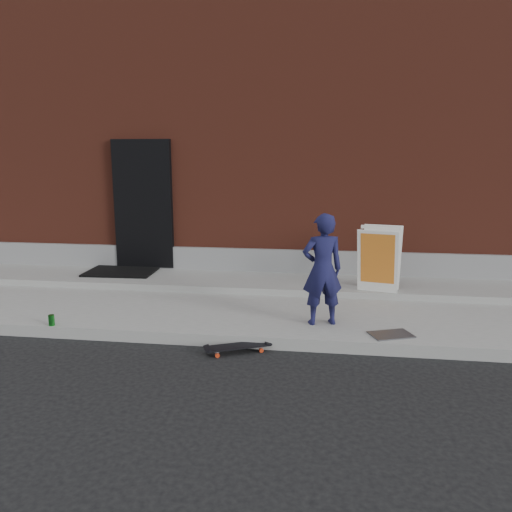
% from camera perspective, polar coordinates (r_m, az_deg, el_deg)
% --- Properties ---
extents(ground, '(80.00, 80.00, 0.00)m').
position_cam_1_polar(ground, '(5.96, 1.63, -10.69)').
color(ground, black).
rests_on(ground, ground).
extents(sidewalk, '(20.00, 3.00, 0.15)m').
position_cam_1_polar(sidewalk, '(7.34, 2.96, -5.79)').
color(sidewalk, gray).
rests_on(sidewalk, ground).
extents(apron, '(20.00, 1.20, 0.10)m').
position_cam_1_polar(apron, '(8.17, 3.54, -3.11)').
color(apron, gray).
rests_on(apron, sidewalk).
extents(building, '(20.00, 8.10, 5.00)m').
position_cam_1_polar(building, '(12.50, 5.40, 12.49)').
color(building, maroon).
rests_on(building, ground).
extents(child, '(0.59, 0.46, 1.41)m').
position_cam_1_polar(child, '(6.25, 7.59, -1.54)').
color(child, '#171740').
rests_on(child, sidewalk).
extents(skateboard, '(0.76, 0.49, 0.08)m').
position_cam_1_polar(skateboard, '(5.87, -2.11, -10.31)').
color(skateboard, '#B32E12').
rests_on(skateboard, ground).
extents(pizza_sign, '(0.72, 0.80, 0.97)m').
position_cam_1_polar(pizza_sign, '(7.65, 13.91, -0.27)').
color(pizza_sign, white).
rests_on(pizza_sign, apron).
extents(soda_can, '(0.09, 0.09, 0.14)m').
position_cam_1_polar(soda_can, '(6.79, -22.33, -6.81)').
color(soda_can, '#1A8625').
rests_on(soda_can, sidewalk).
extents(doormat, '(1.19, 0.98, 0.03)m').
position_cam_1_polar(doormat, '(9.03, -15.02, -1.64)').
color(doormat, black).
rests_on(doormat, apron).
extents(utility_plate, '(0.57, 0.47, 0.01)m').
position_cam_1_polar(utility_plate, '(6.19, 15.18, -8.66)').
color(utility_plate, '#4B4C4F').
rests_on(utility_plate, sidewalk).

